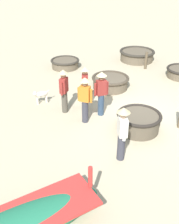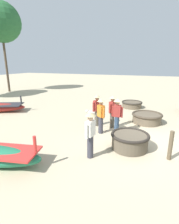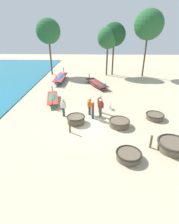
{
  "view_description": "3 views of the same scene",
  "coord_description": "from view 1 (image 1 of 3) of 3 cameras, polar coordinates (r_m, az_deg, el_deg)",
  "views": [
    {
      "loc": [
        -7.26,
        4.23,
        4.91
      ],
      "look_at": [
        -0.88,
        2.14,
        1.05
      ],
      "focal_mm": 42.0,
      "sensor_mm": 36.0,
      "label": 1
    },
    {
      "loc": [
        -7.11,
        -0.46,
        3.23
      ],
      "look_at": [
        -0.42,
        2.22,
        1.19
      ],
      "focal_mm": 28.0,
      "sensor_mm": 36.0,
      "label": 2
    },
    {
      "loc": [
        0.68,
        -11.91,
        6.97
      ],
      "look_at": [
        0.28,
        0.9,
        0.75
      ],
      "focal_mm": 28.0,
      "sensor_mm": 36.0,
      "label": 3
    }
  ],
  "objects": [
    {
      "name": "fisherman_standing_right",
      "position": [
        9.7,
        -0.99,
        5.87
      ],
      "size": [
        0.51,
        0.36,
        1.67
      ],
      "color": "#4C473D",
      "rests_on": "ground"
    },
    {
      "name": "coracle_nearest",
      "position": [
        15.41,
        10.27,
        12.12
      ],
      "size": [
        1.97,
        1.97,
        0.6
      ],
      "color": "brown",
      "rests_on": "ground"
    },
    {
      "name": "coracle_weathered",
      "position": [
        8.81,
        10.66,
        -1.96
      ],
      "size": [
        1.48,
        1.48,
        0.62
      ],
      "color": "brown",
      "rests_on": "ground"
    },
    {
      "name": "fisherman_standing_left",
      "position": [
        9.25,
        2.58,
        4.59
      ],
      "size": [
        0.36,
        0.53,
        1.67
      ],
      "color": "#2D425B",
      "rests_on": "ground"
    },
    {
      "name": "coracle_upturned",
      "position": [
        14.14,
        -5.33,
        10.55
      ],
      "size": [
        1.51,
        1.51,
        0.46
      ],
      "color": "brown",
      "rests_on": "ground"
    },
    {
      "name": "fisherman_by_coracle",
      "position": [
        9.47,
        -5.59,
        5.1
      ],
      "size": [
        0.45,
        0.38,
        1.67
      ],
      "color": "#4C473D",
      "rests_on": "ground"
    },
    {
      "name": "coracle_beside_post",
      "position": [
        11.7,
        4.56,
        6.56
      ],
      "size": [
        1.65,
        1.65,
        0.54
      ],
      "color": "brown",
      "rests_on": "ground"
    },
    {
      "name": "fisherman_crouching",
      "position": [
        8.8,
        -0.99,
        3.23
      ],
      "size": [
        0.38,
        0.43,
        1.67
      ],
      "color": "#383842",
      "rests_on": "ground"
    },
    {
      "name": "fisherman_with_hat",
      "position": [
        7.12,
        7.15,
        -4.09
      ],
      "size": [
        0.52,
        0.36,
        1.67
      ],
      "color": "#383842",
      "rests_on": "ground"
    },
    {
      "name": "dog",
      "position": [
        10.49,
        -10.63,
        3.73
      ],
      "size": [
        0.24,
        0.69,
        0.55
      ],
      "color": "beige",
      "rests_on": "ground"
    },
    {
      "name": "mooring_post_mid_beach",
      "position": [
        14.18,
        12.2,
        10.91
      ],
      "size": [
        0.14,
        0.14,
        0.9
      ],
      "primitive_type": "cylinder",
      "color": "brown",
      "rests_on": "ground"
    },
    {
      "name": "ground_plane",
      "position": [
        9.74,
        10.38,
        -0.92
      ],
      "size": [
        80.0,
        80.0,
        0.0
      ],
      "primitive_type": "plane",
      "color": "#BCAD8C"
    }
  ]
}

